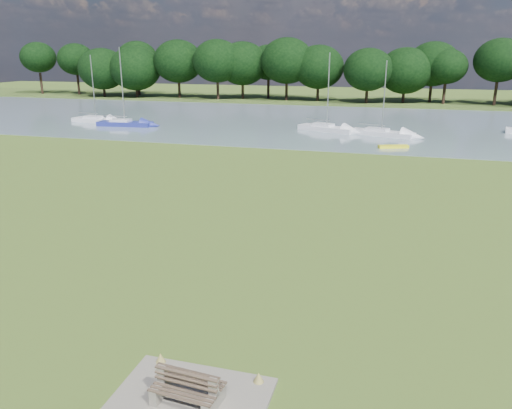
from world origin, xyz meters
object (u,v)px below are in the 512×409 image
(sailboat_3, at_px, (326,127))
(sailboat_4, at_px, (96,118))
(bench_pair, at_px, (188,388))
(kayak, at_px, (393,147))
(sailboat_2, at_px, (381,131))
(sailboat_6, at_px, (124,122))

(sailboat_3, distance_m, sailboat_4, 30.49)
(sailboat_4, bearing_deg, bench_pair, -49.12)
(kayak, height_order, sailboat_2, sailboat_2)
(kayak, bearing_deg, sailboat_3, 110.07)
(sailboat_3, distance_m, sailboat_6, 25.12)
(sailboat_2, relative_size, sailboat_6, 0.85)
(sailboat_2, distance_m, sailboat_6, 31.32)
(sailboat_3, relative_size, sailboat_6, 0.94)
(bench_pair, height_order, sailboat_2, sailboat_2)
(bench_pair, bearing_deg, sailboat_4, 130.11)
(sailboat_2, relative_size, sailboat_3, 0.91)
(kayak, xyz_separation_m, sailboat_4, (-38.33, 8.34, 0.32))
(sailboat_3, xyz_separation_m, sailboat_6, (-24.95, -2.87, 0.00))
(sailboat_2, relative_size, sailboat_4, 0.94)
(sailboat_3, height_order, sailboat_6, sailboat_6)
(sailboat_2, bearing_deg, sailboat_3, -174.90)
(bench_pair, xyz_separation_m, sailboat_6, (-28.21, 45.53, 0.06))
(bench_pair, relative_size, sailboat_3, 0.22)
(sailboat_4, bearing_deg, sailboat_2, 4.23)
(bench_pair, xyz_separation_m, kayak, (4.60, 39.40, -0.31))
(sailboat_2, height_order, sailboat_3, sailboat_3)
(kayak, relative_size, sailboat_6, 0.31)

